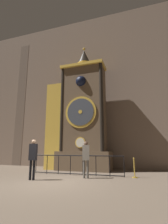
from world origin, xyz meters
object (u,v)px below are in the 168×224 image
(clock_tower, at_px, (78,116))
(visitor_near, at_px, (33,155))
(stanchion_post, at_px, (135,171))
(visitor_far, at_px, (86,156))

(clock_tower, bearing_deg, visitor_near, -99.13)
(stanchion_post, bearing_deg, clock_tower, 150.88)
(visitor_far, distance_m, stanchion_post, 2.52)
(visitor_near, relative_size, stanchion_post, 1.89)
(clock_tower, xyz_separation_m, visitor_far, (1.51, -2.98, -2.61))
(visitor_near, relative_size, visitor_far, 1.04)
(visitor_far, bearing_deg, stanchion_post, 4.75)
(visitor_near, distance_m, visitor_far, 2.52)
(visitor_far, height_order, stanchion_post, visitor_far)
(clock_tower, bearing_deg, stanchion_post, -29.12)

